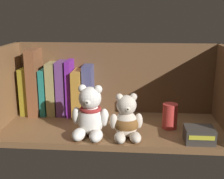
{
  "coord_description": "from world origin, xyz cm",
  "views": [
    {
      "loc": [
        7.19,
        -95.46,
        40.81
      ],
      "look_at": [
        -0.24,
        0.0,
        14.98
      ],
      "focal_mm": 48.16,
      "sensor_mm": 36.0,
      "label": 1
    }
  ],
  "objects_px": {
    "teddy_bear_smaller": "(126,121)",
    "small_product_box": "(199,135)",
    "book_1": "(36,81)",
    "book_2": "(46,91)",
    "book_5": "(71,87)",
    "teddy_bear_larger": "(90,115)",
    "book_7": "(89,90)",
    "book_4": "(63,87)",
    "book_6": "(79,92)",
    "book_0": "(27,90)",
    "book_3": "(53,88)",
    "pillar_candle": "(170,116)"
  },
  "relations": [
    {
      "from": "book_4",
      "to": "book_5",
      "type": "xyz_separation_m",
      "value": [
        0.03,
        0.0,
        0.0
      ]
    },
    {
      "from": "book_1",
      "to": "book_3",
      "type": "xyz_separation_m",
      "value": [
        0.06,
        -0.0,
        -0.03
      ]
    },
    {
      "from": "book_5",
      "to": "book_7",
      "type": "distance_m",
      "value": 0.07
    },
    {
      "from": "teddy_bear_smaller",
      "to": "small_product_box",
      "type": "height_order",
      "value": "teddy_bear_smaller"
    },
    {
      "from": "book_3",
      "to": "book_5",
      "type": "relative_size",
      "value": 0.95
    },
    {
      "from": "book_7",
      "to": "pillar_candle",
      "type": "relative_size",
      "value": 2.23
    },
    {
      "from": "teddy_bear_smaller",
      "to": "book_0",
      "type": "bearing_deg",
      "value": 151.35
    },
    {
      "from": "book_5",
      "to": "teddy_bear_larger",
      "type": "relative_size",
      "value": 1.27
    },
    {
      "from": "book_5",
      "to": "teddy_bear_larger",
      "type": "xyz_separation_m",
      "value": [
        0.1,
        -0.2,
        -0.03
      ]
    },
    {
      "from": "book_6",
      "to": "book_7",
      "type": "distance_m",
      "value": 0.04
    },
    {
      "from": "book_0",
      "to": "book_1",
      "type": "xyz_separation_m",
      "value": [
        0.04,
        0.0,
        0.04
      ]
    },
    {
      "from": "book_2",
      "to": "book_3",
      "type": "xyz_separation_m",
      "value": [
        0.03,
        -0.0,
        0.01
      ]
    },
    {
      "from": "book_0",
      "to": "teddy_bear_smaller",
      "type": "bearing_deg",
      "value": -28.65
    },
    {
      "from": "book_3",
      "to": "pillar_candle",
      "type": "bearing_deg",
      "value": -15.87
    },
    {
      "from": "teddy_bear_larger",
      "to": "small_product_box",
      "type": "xyz_separation_m",
      "value": [
        0.33,
        -0.02,
        -0.05
      ]
    },
    {
      "from": "book_4",
      "to": "book_6",
      "type": "distance_m",
      "value": 0.06
    },
    {
      "from": "book_1",
      "to": "book_4",
      "type": "xyz_separation_m",
      "value": [
        0.1,
        -0.0,
        -0.02
      ]
    },
    {
      "from": "teddy_bear_smaller",
      "to": "pillar_candle",
      "type": "relative_size",
      "value": 1.67
    },
    {
      "from": "book_2",
      "to": "book_7",
      "type": "bearing_deg",
      "value": -0.0
    },
    {
      "from": "book_3",
      "to": "book_6",
      "type": "distance_m",
      "value": 0.1
    },
    {
      "from": "book_5",
      "to": "book_6",
      "type": "height_order",
      "value": "book_5"
    },
    {
      "from": "book_1",
      "to": "pillar_candle",
      "type": "distance_m",
      "value": 0.51
    },
    {
      "from": "book_1",
      "to": "small_product_box",
      "type": "xyz_separation_m",
      "value": [
        0.57,
        -0.23,
        -0.1
      ]
    },
    {
      "from": "book_5",
      "to": "book_1",
      "type": "bearing_deg",
      "value": 180.0
    },
    {
      "from": "book_7",
      "to": "teddy_bear_larger",
      "type": "height_order",
      "value": "book_7"
    },
    {
      "from": "book_0",
      "to": "pillar_candle",
      "type": "height_order",
      "value": "book_0"
    },
    {
      "from": "book_4",
      "to": "book_0",
      "type": "bearing_deg",
      "value": 180.0
    },
    {
      "from": "teddy_bear_smaller",
      "to": "book_7",
      "type": "bearing_deg",
      "value": 125.12
    },
    {
      "from": "book_1",
      "to": "book_4",
      "type": "relative_size",
      "value": 1.22
    },
    {
      "from": "book_1",
      "to": "book_6",
      "type": "bearing_deg",
      "value": 0.0
    },
    {
      "from": "book_5",
      "to": "teddy_bear_smaller",
      "type": "xyz_separation_m",
      "value": [
        0.22,
        -0.21,
        -0.05
      ]
    },
    {
      "from": "book_1",
      "to": "teddy_bear_smaller",
      "type": "bearing_deg",
      "value": -31.21
    },
    {
      "from": "book_0",
      "to": "pillar_candle",
      "type": "distance_m",
      "value": 0.54
    },
    {
      "from": "book_1",
      "to": "book_4",
      "type": "height_order",
      "value": "book_1"
    },
    {
      "from": "book_2",
      "to": "teddy_bear_smaller",
      "type": "distance_m",
      "value": 0.38
    },
    {
      "from": "teddy_bear_larger",
      "to": "book_1",
      "type": "bearing_deg",
      "value": 138.97
    },
    {
      "from": "book_2",
      "to": "book_1",
      "type": "bearing_deg",
      "value": 180.0
    },
    {
      "from": "book_0",
      "to": "book_7",
      "type": "distance_m",
      "value": 0.24
    },
    {
      "from": "teddy_bear_smaller",
      "to": "book_1",
      "type": "bearing_deg",
      "value": 148.79
    },
    {
      "from": "teddy_bear_smaller",
      "to": "book_6",
      "type": "bearing_deg",
      "value": 131.5
    },
    {
      "from": "book_5",
      "to": "teddy_bear_smaller",
      "type": "bearing_deg",
      "value": -44.25
    },
    {
      "from": "book_2",
      "to": "book_6",
      "type": "relative_size",
      "value": 1.0
    },
    {
      "from": "book_2",
      "to": "small_product_box",
      "type": "relative_size",
      "value": 1.98
    },
    {
      "from": "book_6",
      "to": "teddy_bear_smaller",
      "type": "relative_size",
      "value": 1.22
    },
    {
      "from": "pillar_candle",
      "to": "small_product_box",
      "type": "bearing_deg",
      "value": -53.75
    },
    {
      "from": "book_4",
      "to": "book_6",
      "type": "xyz_separation_m",
      "value": [
        0.06,
        0.0,
        -0.02
      ]
    },
    {
      "from": "book_6",
      "to": "pillar_candle",
      "type": "relative_size",
      "value": 2.03
    },
    {
      "from": "book_2",
      "to": "book_7",
      "type": "xyz_separation_m",
      "value": [
        0.17,
        -0.0,
        0.01
      ]
    },
    {
      "from": "book_2",
      "to": "book_7",
      "type": "relative_size",
      "value": 0.91
    },
    {
      "from": "book_2",
      "to": "book_7",
      "type": "height_order",
      "value": "book_7"
    }
  ]
}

